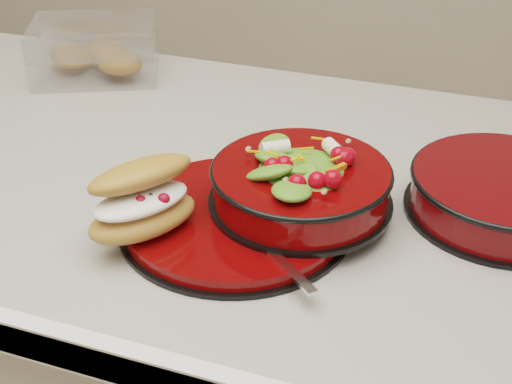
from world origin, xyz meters
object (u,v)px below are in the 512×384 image
(fork, at_px, (271,251))
(pastry_box, at_px, (96,51))
(island_counter, at_px, (196,384))
(salad_bowl, at_px, (301,178))
(croissant, at_px, (144,200))
(extra_bowl, at_px, (505,192))
(dinner_plate, at_px, (236,218))

(fork, distance_m, pastry_box, 0.64)
(island_counter, bearing_deg, pastry_box, 138.69)
(pastry_box, bearing_deg, fork, -66.92)
(salad_bowl, distance_m, pastry_box, 0.57)
(croissant, distance_m, extra_bowl, 0.44)
(salad_bowl, xyz_separation_m, extra_bowl, (0.24, 0.09, -0.03))
(pastry_box, bearing_deg, salad_bowl, -58.74)
(extra_bowl, bearing_deg, pastry_box, 162.27)
(island_counter, height_order, dinner_plate, dinner_plate)
(fork, bearing_deg, pastry_box, 87.85)
(croissant, height_order, extra_bowl, croissant)
(dinner_plate, relative_size, extra_bowl, 1.18)
(island_counter, relative_size, salad_bowl, 5.45)
(croissant, bearing_deg, island_counter, 46.93)
(island_counter, bearing_deg, croissant, -77.23)
(salad_bowl, bearing_deg, island_counter, 158.34)
(island_counter, relative_size, croissant, 7.47)
(fork, bearing_deg, croissant, 131.37)
(island_counter, relative_size, extra_bowl, 5.09)
(island_counter, bearing_deg, dinner_plate, -43.73)
(island_counter, bearing_deg, salad_bowl, -21.66)
(island_counter, xyz_separation_m, dinner_plate, (0.13, -0.12, 0.46))
(dinner_plate, distance_m, pastry_box, 0.55)
(dinner_plate, xyz_separation_m, extra_bowl, (0.31, 0.14, 0.02))
(pastry_box, bearing_deg, croissant, -78.19)
(fork, xyz_separation_m, extra_bowl, (0.24, 0.20, 0.01))
(croissant, relative_size, fork, 1.27)
(fork, bearing_deg, dinner_plate, 86.55)
(island_counter, xyz_separation_m, salad_bowl, (0.20, -0.08, 0.50))
(island_counter, relative_size, dinner_plate, 4.32)
(dinner_plate, relative_size, pastry_box, 1.12)
(island_counter, distance_m, extra_bowl, 0.64)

